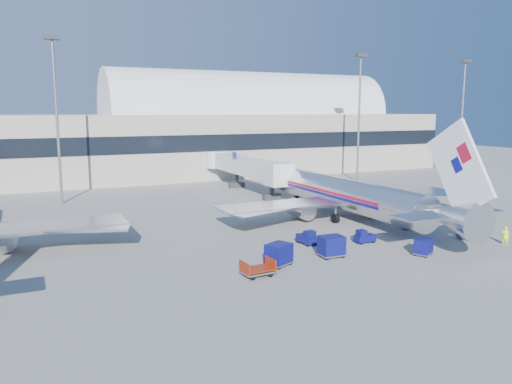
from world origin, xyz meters
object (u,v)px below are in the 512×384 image
tug_right (414,223)px  barrier_mid (437,211)px  barrier_far (456,209)px  cart_solo_far (467,231)px  airliner_main (350,195)px  barrier_near (416,214)px  mast_far_east (463,100)px  cart_train_b (331,246)px  ramp_worker (505,236)px  cart_train_a (334,246)px  cart_train_c (279,254)px  cart_open_red (258,270)px  mast_west (55,95)px  mast_east (360,99)px  tug_lead (364,237)px  tug_left (307,238)px  cart_solo_near (423,247)px  jetbridge_near (242,166)px

tug_right → barrier_mid: bearing=61.3°
barrier_far → cart_solo_far: size_ratio=1.45×
barrier_far → tug_right: 12.17m
airliner_main → barrier_near: bearing=-17.4°
barrier_near → mast_far_east: bearing=37.1°
mast_far_east → barrier_mid: bearing=-140.3°
cart_train_b → ramp_worker: bearing=-9.3°
cart_train_a → cart_train_c: size_ratio=0.78×
cart_train_c → cart_open_red: cart_train_c is taller
tug_right → cart_train_a: (-13.33, -4.54, 0.12)m
mast_west → cart_train_a: (20.03, -37.18, -13.95)m
mast_east → tug_lead: mast_east is taller
barrier_near → tug_left: (-18.33, -5.13, 0.20)m
mast_east → mast_west: bearing=180.0°
cart_train_a → cart_solo_far: cart_train_a is taller
barrier_near → tug_lead: size_ratio=1.48×
mast_west → cart_train_b: mast_west is taller
cart_solo_near → tug_right: bearing=25.6°
tug_left → cart_solo_near: size_ratio=1.09×
cart_train_b → cart_open_red: 8.30m
mast_east → barrier_near: (-12.00, -28.00, -14.34)m
mast_east → jetbridge_near: bearing=177.9°
cart_train_b → tug_left: bearing=89.1°
cart_train_a → cart_solo_near: cart_train_a is taller
barrier_far → cart_train_b: bearing=-159.0°
airliner_main → cart_open_red: bearing=-142.9°
tug_lead → cart_open_red: tug_lead is taller
barrier_near → jetbridge_near: bearing=109.9°
tug_lead → barrier_near: bearing=27.7°
cart_solo_near → barrier_mid: bearing=15.2°
ramp_worker → barrier_near: bearing=-31.4°
tug_lead → ramp_worker: (11.84, -6.28, 0.29)m
cart_solo_near → cart_solo_far: 8.55m
cart_solo_near → cart_open_red: size_ratio=0.82×
ramp_worker → jetbridge_near: bearing=-13.9°
mast_west → cart_solo_far: bearing=-47.2°
mast_east → cart_train_c: bearing=-133.5°
ramp_worker → cart_train_b: bearing=52.0°
cart_train_b → tug_lead: bearing=27.9°
tug_lead → tug_left: (-5.31, 1.86, 0.05)m
cart_open_red → mast_far_east: bearing=28.1°
cart_train_c → cart_open_red: 3.24m
cart_train_c → jetbridge_near: bearing=45.5°
jetbridge_near → mast_far_east: size_ratio=1.22×
tug_lead → ramp_worker: size_ratio=1.14×
barrier_mid → cart_train_c: 28.98m
tug_left → cart_train_c: 7.37m
jetbridge_near → cart_train_a: size_ratio=13.55×
mast_far_east → tug_left: size_ratio=9.99×
mast_far_east → barrier_near: size_ratio=7.53×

